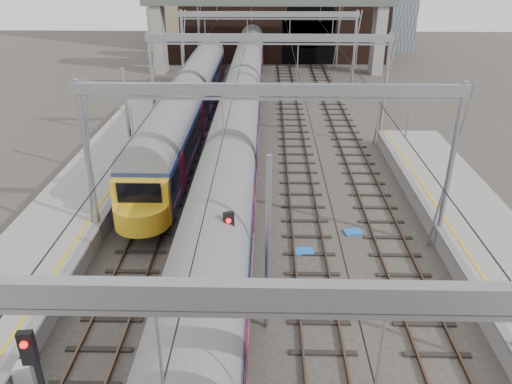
{
  "coord_description": "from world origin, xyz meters",
  "views": [
    {
      "loc": [
        -0.09,
        -12.86,
        12.86
      ],
      "look_at": [
        -0.57,
        8.78,
        2.4
      ],
      "focal_mm": 35.0,
      "sensor_mm": 36.0,
      "label": 1
    }
  ],
  "objects_px": {
    "train_second": "(189,102)",
    "signal_near_centre": "(230,257)",
    "train_main": "(243,94)",
    "relay_cabinet": "(24,377)"
  },
  "relations": [
    {
      "from": "train_main",
      "to": "signal_near_centre",
      "type": "height_order",
      "value": "signal_near_centre"
    },
    {
      "from": "train_main",
      "to": "relay_cabinet",
      "type": "distance_m",
      "value": 28.57
    },
    {
      "from": "signal_near_centre",
      "to": "relay_cabinet",
      "type": "relative_size",
      "value": 4.52
    },
    {
      "from": "train_main",
      "to": "relay_cabinet",
      "type": "height_order",
      "value": "train_main"
    },
    {
      "from": "train_main",
      "to": "relay_cabinet",
      "type": "bearing_deg",
      "value": -101.74
    },
    {
      "from": "train_main",
      "to": "signal_near_centre",
      "type": "bearing_deg",
      "value": -88.46
    },
    {
      "from": "train_second",
      "to": "train_main",
      "type": "bearing_deg",
      "value": 32.14
    },
    {
      "from": "train_main",
      "to": "train_second",
      "type": "xyz_separation_m",
      "value": [
        -4.0,
        -2.51,
        0.02
      ]
    },
    {
      "from": "train_second",
      "to": "signal_near_centre",
      "type": "bearing_deg",
      "value": -78.17
    },
    {
      "from": "signal_near_centre",
      "to": "relay_cabinet",
      "type": "bearing_deg",
      "value": -173.39
    }
  ]
}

